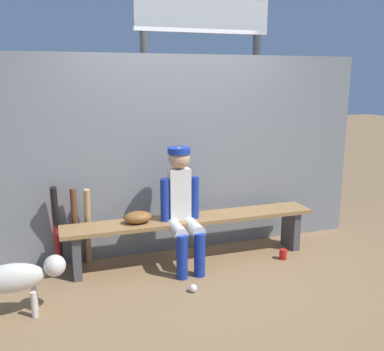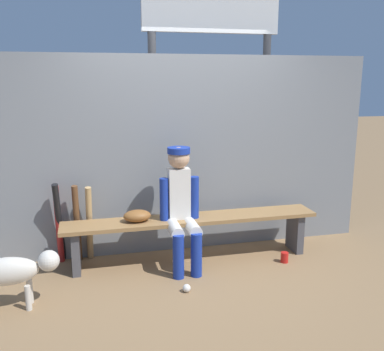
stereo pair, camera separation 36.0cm
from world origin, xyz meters
The scene contains 14 objects.
ground_plane centered at (0.00, 0.00, 0.00)m, with size 30.00×30.00×0.00m, color olive.
chainlink_fence centered at (0.00, 0.36, 1.08)m, with size 4.24×0.03×2.16m, color gray.
dugout_bench centered at (0.00, 0.00, 0.38)m, with size 2.69×0.36×0.48m.
player_seated centered at (-0.14, -0.11, 0.67)m, with size 0.41×0.55×1.23m.
baseball_glove centered at (-0.57, 0.00, 0.54)m, with size 0.28×0.20×0.12m, color brown.
bat_wood_tan centered at (-1.05, 0.26, 0.41)m, with size 0.06×0.06×0.82m, color tan.
bat_wood_dark centered at (-1.18, 0.26, 0.42)m, with size 0.06×0.06×0.84m, color brown.
bat_aluminum_black centered at (-1.35, 0.26, 0.44)m, with size 0.06×0.06×0.89m, color black.
bat_aluminum_red centered at (-1.36, 0.27, 0.42)m, with size 0.06×0.06×0.84m, color #B22323.
baseball centered at (-0.22, -0.68, 0.04)m, with size 0.07×0.07×0.07m, color white.
cup_on_ground centered at (0.94, -0.29, 0.06)m, with size 0.08×0.08×0.11m, color red.
cup_on_bench centered at (-0.19, 0.03, 0.54)m, with size 0.08×0.08×0.11m, color silver.
scoreboard centered at (0.59, 1.16, 2.43)m, with size 2.00×0.27×3.51m.
dog centered at (-1.68, -0.61, 0.34)m, with size 0.84×0.20×0.49m.
Camera 2 is at (-1.02, -4.21, 1.91)m, focal length 40.53 mm.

